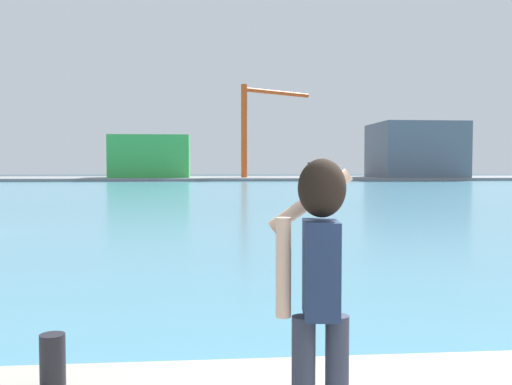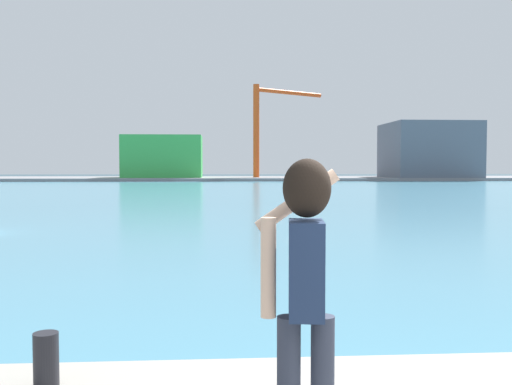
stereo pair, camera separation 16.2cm
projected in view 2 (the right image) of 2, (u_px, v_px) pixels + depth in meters
The scene contains 8 objects.
ground_plane at pixel (236, 191), 52.97m from camera, with size 220.00×220.00×0.00m, color #334751.
harbor_water at pixel (235, 190), 54.96m from camera, with size 140.00×100.00×0.02m, color teal.
far_shore_dock at pixel (228, 178), 94.82m from camera, with size 140.00×20.00×0.47m, color gray.
person_photographer at pixel (304, 275), 3.29m from camera, with size 0.53×0.56×1.74m.
harbor_bollard at pixel (46, 360), 4.35m from camera, with size 0.19×0.19×0.42m, color black.
warehouse_left at pixel (163, 157), 91.95m from camera, with size 12.52×8.85×6.74m, color green.
warehouse_right at pixel (428, 150), 93.50m from camera, with size 13.54×12.97×8.93m, color slate.
port_crane at pixel (267, 119), 93.11m from camera, with size 12.44×8.15×15.06m.
Camera 2 is at (-1.69, -2.93, 2.25)m, focal length 39.79 mm.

